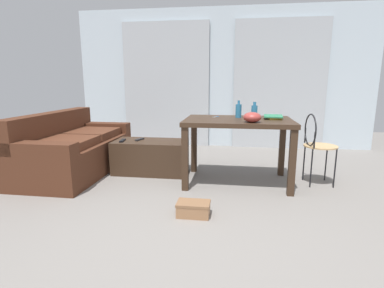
% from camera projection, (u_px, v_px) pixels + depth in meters
% --- Properties ---
extents(ground_plane, '(8.32, 8.32, 0.00)m').
position_uv_depth(ground_plane, '(211.00, 181.00, 3.67)').
color(ground_plane, gray).
extents(wall_back, '(5.32, 0.10, 2.47)m').
position_uv_depth(wall_back, '(222.00, 79.00, 5.48)').
color(wall_back, silver).
rests_on(wall_back, ground).
extents(curtains, '(3.64, 0.03, 2.25)m').
position_uv_depth(curtains, '(221.00, 85.00, 5.42)').
color(curtains, '#B2B7BC').
rests_on(curtains, ground).
extents(couch, '(0.87, 1.77, 0.79)m').
position_uv_depth(couch, '(74.00, 150.00, 3.97)').
color(couch, '#4C2819').
rests_on(couch, ground).
extents(coffee_table, '(0.94, 0.49, 0.43)m').
position_uv_depth(coffee_table, '(151.00, 157.00, 3.97)').
color(coffee_table, '#382619').
rests_on(coffee_table, ground).
extents(craft_table, '(1.23, 0.82, 0.76)m').
position_uv_depth(craft_table, '(238.00, 128.00, 3.49)').
color(craft_table, '#382619').
rests_on(craft_table, ground).
extents(wire_chair, '(0.38, 0.39, 0.83)m').
position_uv_depth(wire_chair, '(316.00, 140.00, 3.46)').
color(wire_chair, tan).
rests_on(wire_chair, ground).
extents(bottle_near, '(0.07, 0.07, 0.19)m').
position_uv_depth(bottle_near, '(254.00, 111.00, 3.53)').
color(bottle_near, teal).
rests_on(bottle_near, craft_table).
extents(bottle_far, '(0.07, 0.07, 0.21)m').
position_uv_depth(bottle_far, '(239.00, 111.00, 3.60)').
color(bottle_far, teal).
rests_on(bottle_far, craft_table).
extents(bowl, '(0.19, 0.19, 0.11)m').
position_uv_depth(bowl, '(252.00, 117.00, 3.18)').
color(bowl, '#9E3833').
rests_on(bowl, craft_table).
extents(book_stack, '(0.23, 0.31, 0.04)m').
position_uv_depth(book_stack, '(274.00, 117.00, 3.51)').
color(book_stack, gold).
rests_on(book_stack, craft_table).
extents(scissors, '(0.07, 0.12, 0.00)m').
position_uv_depth(scissors, '(216.00, 117.00, 3.69)').
color(scissors, '#9EA0A5').
rests_on(scissors, craft_table).
extents(tv_remote_primary, '(0.09, 0.16, 0.02)m').
position_uv_depth(tv_remote_primary, '(140.00, 139.00, 3.97)').
color(tv_remote_primary, '#232326').
rests_on(tv_remote_primary, coffee_table).
extents(tv_remote_secondary, '(0.07, 0.19, 0.02)m').
position_uv_depth(tv_remote_secondary, '(122.00, 141.00, 3.90)').
color(tv_remote_secondary, black).
rests_on(tv_remote_secondary, coffee_table).
extents(shoebox, '(0.30, 0.19, 0.13)m').
position_uv_depth(shoebox, '(193.00, 209.00, 2.70)').
color(shoebox, '#996B47').
rests_on(shoebox, ground).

